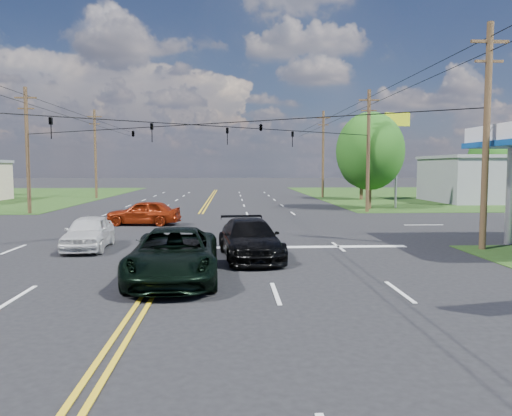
{
  "coord_description": "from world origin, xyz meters",
  "views": [
    {
      "loc": [
        2.26,
        -17.56,
        3.51
      ],
      "look_at": [
        3.47,
        6.0,
        1.58
      ],
      "focal_mm": 35.0,
      "sensor_mm": 36.0,
      "label": 1
    }
  ],
  "objects": [
    {
      "name": "grass_ne",
      "position": [
        35.0,
        44.0,
        0.0
      ],
      "size": [
        46.0,
        48.0,
        0.03
      ],
      "primitive_type": "cube",
      "color": "#223812",
      "rests_on": "ground"
    },
    {
      "name": "pole_nw",
      "position": [
        -13.0,
        21.0,
        4.92
      ],
      "size": [
        1.6,
        0.28,
        9.5
      ],
      "color": "#42311C",
      "rests_on": "ground"
    },
    {
      "name": "stop_bar",
      "position": [
        5.0,
        4.0,
        0.0
      ],
      "size": [
        10.0,
        0.5,
        0.02
      ],
      "primitive_type": "cube",
      "color": "silver",
      "rests_on": "ground"
    },
    {
      "name": "span_wire_signals",
      "position": [
        0.0,
        12.0,
        6.0
      ],
      "size": [
        26.0,
        18.0,
        1.13
      ],
      "color": "black",
      "rests_on": "ground"
    },
    {
      "name": "pole_right_far",
      "position": [
        13.0,
        40.0,
        5.17
      ],
      "size": [
        1.6,
        0.28,
        10.0
      ],
      "color": "#42311C",
      "rests_on": "ground"
    },
    {
      "name": "retail_ne",
      "position": [
        30.0,
        32.0,
        2.2
      ],
      "size": [
        14.0,
        10.0,
        4.4
      ],
      "primitive_type": "cube",
      "color": "gray",
      "rests_on": "ground"
    },
    {
      "name": "pole_ne",
      "position": [
        13.0,
        21.0,
        4.92
      ],
      "size": [
        1.6,
        0.28,
        9.5
      ],
      "color": "#42311C",
      "rests_on": "ground"
    },
    {
      "name": "polesign_ne",
      "position": [
        16.46,
        24.6,
        6.39
      ],
      "size": [
        2.26,
        0.63,
        8.18
      ],
      "color": "#A5A5AA",
      "rests_on": "ground"
    },
    {
      "name": "pickup_white",
      "position": [
        -3.83,
        4.0,
        0.72
      ],
      "size": [
        1.97,
        4.35,
        1.45
      ],
      "primitive_type": "imported",
      "rotation": [
        0.0,
        0.0,
        0.06
      ],
      "color": "silver",
      "rests_on": "ground"
    },
    {
      "name": "power_lines",
      "position": [
        0.0,
        10.0,
        8.6
      ],
      "size": [
        26.04,
        100.0,
        0.64
      ],
      "color": "black",
      "rests_on": "ground"
    },
    {
      "name": "tree_far_r",
      "position": [
        34.0,
        42.0,
        4.54
      ],
      "size": [
        5.32,
        5.32,
        7.63
      ],
      "color": "#42311C",
      "rests_on": "ground"
    },
    {
      "name": "pole_left_far",
      "position": [
        -13.0,
        40.0,
        5.17
      ],
      "size": [
        1.6,
        0.28,
        10.0
      ],
      "color": "#42311C",
      "rests_on": "ground"
    },
    {
      "name": "suv_black",
      "position": [
        3.0,
        1.49,
        0.75
      ],
      "size": [
        2.68,
        5.38,
        1.5
      ],
      "primitive_type": "imported",
      "rotation": [
        0.0,
        0.0,
        0.12
      ],
      "color": "black",
      "rests_on": "ground"
    },
    {
      "name": "pickup_dkgreen",
      "position": [
        0.5,
        -2.19,
        0.8
      ],
      "size": [
        2.86,
        5.87,
        1.61
      ],
      "primitive_type": "imported",
      "rotation": [
        0.0,
        0.0,
        0.03
      ],
      "color": "black",
      "rests_on": "ground"
    },
    {
      "name": "ground",
      "position": [
        0.0,
        12.0,
        0.0
      ],
      "size": [
        280.0,
        280.0,
        0.0
      ],
      "primitive_type": "plane",
      "color": "black",
      "rests_on": "ground"
    },
    {
      "name": "sedan_red",
      "position": [
        -3.05,
        13.0,
        0.76
      ],
      "size": [
        4.6,
        2.21,
        1.52
      ],
      "primitive_type": "imported",
      "rotation": [
        0.0,
        0.0,
        -1.67
      ],
      "color": "maroon",
      "rests_on": "ground"
    },
    {
      "name": "tree_right_a",
      "position": [
        14.0,
        24.0,
        4.87
      ],
      "size": [
        5.7,
        5.7,
        8.18
      ],
      "color": "#42311C",
      "rests_on": "ground"
    },
    {
      "name": "pole_se",
      "position": [
        13.0,
        3.0,
        4.92
      ],
      "size": [
        1.6,
        0.28,
        9.5
      ],
      "color": "#42311C",
      "rests_on": "ground"
    },
    {
      "name": "tree_right_b",
      "position": [
        16.5,
        36.0,
        4.22
      ],
      "size": [
        4.94,
        4.94,
        7.09
      ],
      "color": "#42311C",
      "rests_on": "ground"
    }
  ]
}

